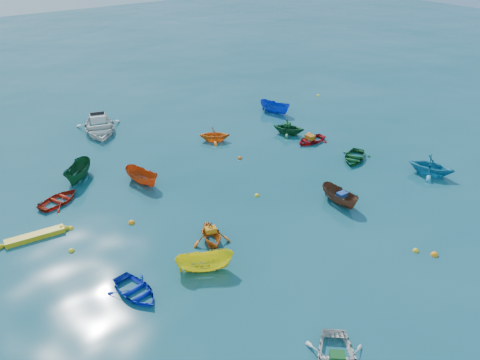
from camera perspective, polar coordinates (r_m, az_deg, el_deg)
ground at (r=27.57m, az=6.16°, el=-4.82°), size 160.00×160.00×0.00m
dinghy_blue_sw at (r=23.05m, az=-12.57°, el=-13.40°), size 2.37×3.03×0.57m
sampan_brown_mid at (r=29.58m, az=11.98°, el=-2.78°), size 1.18×2.90×1.11m
dinghy_orange_w at (r=25.68m, az=-3.51°, el=-7.56°), size 2.77×2.99×1.29m
sampan_yellow_mid at (r=23.88m, az=-4.27°, el=-10.89°), size 3.09×2.37×1.13m
dinghy_green_e at (r=35.17m, az=13.71°, el=2.43°), size 3.54×3.23×0.60m
dinghy_cyan_se at (r=34.66m, az=22.08°, el=0.60°), size 3.55×3.77×1.58m
dinghy_red_nw at (r=31.12m, az=-21.12°, el=-2.54°), size 3.27×2.85×0.57m
sampan_orange_n at (r=31.76m, az=-11.74°, el=-0.37°), size 1.78×3.13×1.14m
dinghy_green_n at (r=38.61m, az=5.90°, el=5.60°), size 3.28×3.38×1.36m
dinghy_red_ne at (r=37.40m, az=8.60°, el=4.61°), size 2.70×1.97×0.55m
sampan_blue_far at (r=43.04m, az=4.24°, el=8.20°), size 2.03×3.28×1.19m
dinghy_orange_far at (r=37.23m, az=-3.11°, el=4.80°), size 3.15×3.08×1.26m
sampan_green_far at (r=33.40m, az=-18.96°, el=0.11°), size 2.99×3.19×1.23m
kayak_yellow at (r=28.25m, az=-23.66°, el=-6.52°), size 3.83×0.97×0.38m
motorboat_white at (r=40.48m, az=-16.70°, el=5.63°), size 5.01×5.97×1.66m
tarp_green_a at (r=19.78m, az=11.78°, el=-20.32°), size 0.74×0.72×0.29m
tarp_blue_a at (r=29.14m, az=12.32°, el=-1.75°), size 0.59×0.46×0.28m
tarp_orange_a at (r=25.26m, az=-3.60°, el=-6.07°), size 0.68×0.59×0.28m
tarp_green_b at (r=38.32m, az=5.82°, el=6.75°), size 0.72×0.68×0.28m
tarp_orange_b at (r=37.15m, az=8.55°, el=5.20°), size 0.56×0.72×0.34m
buoy_ye_a at (r=26.67m, az=20.62°, el=-8.12°), size 0.33×0.33×0.33m
buoy_or_b at (r=26.74m, az=22.60°, el=-8.45°), size 0.39×0.39×0.39m
buoy_ye_b at (r=26.53m, az=-19.85°, el=-8.17°), size 0.33×0.33×0.33m
buoy_or_c at (r=27.82m, az=-13.07°, el=-5.14°), size 0.38×0.38×0.38m
buoy_ye_c at (r=29.70m, az=2.07°, el=-1.94°), size 0.31×0.31×0.31m
buoy_or_d at (r=34.33m, az=-0.00°, el=2.63°), size 0.34×0.34×0.34m
buoy_ye_d at (r=28.33m, az=-19.94°, el=-5.61°), size 0.33×0.33×0.33m
buoy_or_e at (r=38.73m, az=8.42°, el=5.51°), size 0.38×0.38×0.38m
buoy_ye_e at (r=47.85m, az=9.53°, el=10.06°), size 0.32×0.32×0.32m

